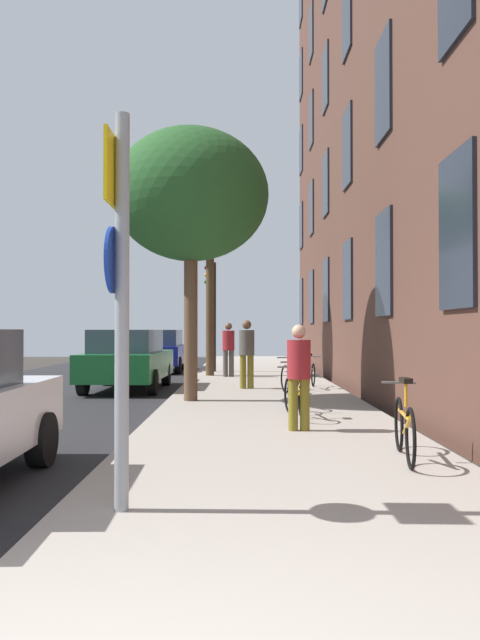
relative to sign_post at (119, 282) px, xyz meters
The scene contains 18 objects.
ground_plane 12.12m from the sign_post, 99.46° to the left, with size 41.80×41.80×0.00m, color #332D28.
road_asphalt 12.63m from the sign_post, 109.02° to the left, with size 7.00×38.00×0.01m, color #232326.
sidewalk 12.05m from the sign_post, 82.58° to the left, with size 4.20×38.00×0.12m, color #9E9389.
building_facade 14.06m from the sign_post, 69.91° to the left, with size 0.56×27.00×18.61m.
sign_post is the anchor object (origin of this frame).
traffic_light 17.53m from the sign_post, 90.05° to the left, with size 0.43×0.24×3.96m.
tree_near 8.50m from the sign_post, 90.29° to the left, with size 3.33×3.33×5.81m.
tree_far 15.86m from the sign_post, 89.94° to the left, with size 2.48×2.48×6.20m.
bicycle_0 3.87m from the sign_post, 34.90° to the left, with size 0.42×1.70×0.96m.
bicycle_1 6.13m from the sign_post, 70.54° to the left, with size 0.43×1.71×0.94m.
bicycle_2 7.52m from the sign_post, 73.51° to the left, with size 0.42×1.76×0.96m.
bicycle_3 9.61m from the sign_post, 76.51° to the left, with size 0.54×1.59×0.96m.
bicycle_4 11.43m from the sign_post, 75.51° to the left, with size 0.56×1.61×0.90m.
pedestrian_0 4.66m from the sign_post, 65.43° to the left, with size 0.36×0.36×1.59m.
pedestrian_1 10.98m from the sign_post, 83.78° to the left, with size 0.53×0.53×1.76m.
pedestrian_2 15.02m from the sign_post, 87.55° to the left, with size 0.41×0.41×1.74m.
car_1 11.86m from the sign_post, 99.81° to the left, with size 1.97×4.43×1.62m.
car_2 19.17m from the sign_post, 96.17° to the left, with size 1.82×4.19×1.62m.
Camera 1 is at (0.58, -2.03, 1.62)m, focal length 35.23 mm.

